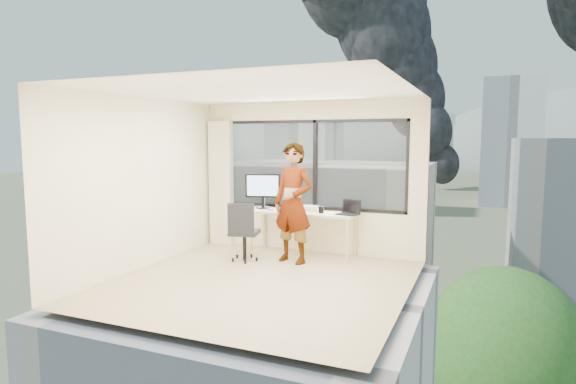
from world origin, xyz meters
The scene contains 25 objects.
floor centered at (0.00, 0.00, 0.00)m, with size 4.00×4.00×0.01m, color tan.
ceiling centered at (0.00, 0.00, 2.60)m, with size 4.00×4.00×0.01m, color white.
wall_front centered at (0.00, -2.00, 1.30)m, with size 4.00×0.01×2.60m, color beige.
wall_left centered at (-2.00, 0.00, 1.30)m, with size 0.01×4.00×2.60m, color beige.
wall_right centered at (2.00, 0.00, 1.30)m, with size 0.01×4.00×2.60m, color beige.
window_wall centered at (0.05, 2.00, 1.52)m, with size 3.30×0.16×1.55m, color black, non-canonical shape.
curtain centered at (-1.72, 1.88, 1.15)m, with size 0.45×0.14×2.30m, color beige.
desk centered at (0.00, 1.66, 0.38)m, with size 1.80×0.60×0.75m, color tan.
chair centered at (-0.74, 0.93, 0.49)m, with size 0.50×0.50×0.99m, color black, non-canonical shape.
person centered at (0.03, 1.15, 0.96)m, with size 0.70×0.46×1.92m, color #2D2D33.
monitor centered at (-0.80, 1.76, 1.06)m, with size 0.62×0.13×0.62m, color black, non-canonical shape.
game_console centered at (0.04, 1.86, 0.79)m, with size 0.33×0.28×0.08m, color white.
laptop centered at (0.80, 1.61, 0.86)m, with size 0.34×0.36×0.22m, color black, non-canonical shape.
cellphone centered at (-0.56, 1.58, 0.76)m, with size 0.11×0.05×0.01m, color black.
pen_cup centered at (0.34, 1.62, 0.81)m, with size 0.09×0.09×0.11m, color black.
handbag centered at (0.80, 1.87, 0.85)m, with size 0.26×0.13×0.20m, color #0C4C40.
exterior_ground centered at (0.00, 120.00, -14.00)m, with size 400.00×400.00×0.04m, color #515B3D.
near_bldg_a centered at (-9.00, 30.00, -7.00)m, with size 16.00×12.00×14.00m, color beige.
far_tower_a centered at (-35.00, 95.00, 0.00)m, with size 14.00×14.00×28.00m, color silver.
far_tower_b centered at (8.00, 120.00, 1.00)m, with size 13.00×13.00×30.00m, color silver.
far_tower_d centered at (-60.00, 150.00, -3.00)m, with size 16.00×14.00×22.00m, color silver.
hill_a centered at (-120.00, 320.00, -14.00)m, with size 288.00×216.00×90.00m, color slate.
tree_a centered at (-16.00, 22.00, -10.00)m, with size 7.00×7.00×8.00m, color #27551C, non-canonical shape.
tree_b centered at (4.00, 18.00, -9.50)m, with size 7.60×7.60×9.00m, color #27551C, non-canonical shape.
smoke_plume_a centered at (-10.00, 150.00, 39.00)m, with size 40.00×24.00×90.00m, color black, non-canonical shape.
Camera 1 is at (2.84, -5.81, 1.98)m, focal length 29.70 mm.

